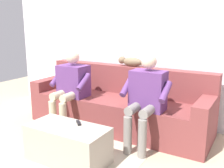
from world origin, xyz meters
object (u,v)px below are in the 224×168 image
object	(u,v)px
person_right_seated	(71,84)
remote_black	(79,123)
cat_on_backrest	(130,62)
person_left_seated	(146,95)
coffee_table	(68,144)
couch	(119,106)

from	to	relation	value
person_right_seated	remote_black	distance (m)	0.93
cat_on_backrest	remote_black	world-z (taller)	cat_on_backrest
person_left_seated	person_right_seated	xyz separation A→B (m)	(1.15, -0.03, -0.01)
coffee_table	cat_on_backrest	world-z (taller)	cat_on_backrest
coffee_table	cat_on_backrest	bearing A→B (deg)	-92.04
person_right_seated	person_left_seated	bearing A→B (deg)	178.58
person_left_seated	remote_black	distance (m)	0.84
person_left_seated	person_right_seated	bearing A→B (deg)	-1.42
coffee_table	person_left_seated	distance (m)	1.04
person_left_seated	cat_on_backrest	world-z (taller)	person_left_seated
coffee_table	cat_on_backrest	xyz separation A→B (m)	(-0.05, -1.39, 0.72)
person_left_seated	cat_on_backrest	bearing A→B (deg)	-50.57
person_left_seated	cat_on_backrest	xyz separation A→B (m)	(0.52, -0.64, 0.28)
cat_on_backrest	couch	bearing A→B (deg)	78.80
remote_black	cat_on_backrest	bearing A→B (deg)	133.17
person_left_seated	person_right_seated	size ratio (longest dim) A/B	1.02
person_right_seated	remote_black	xyz separation A→B (m)	(-0.63, 0.65, -0.22)
couch	coffee_table	world-z (taller)	couch
remote_black	coffee_table	bearing A→B (deg)	-71.26
couch	remote_black	bearing A→B (deg)	93.14
coffee_table	person_right_seated	world-z (taller)	person_right_seated
couch	coffee_table	xyz separation A→B (m)	(0.00, 1.14, -0.11)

